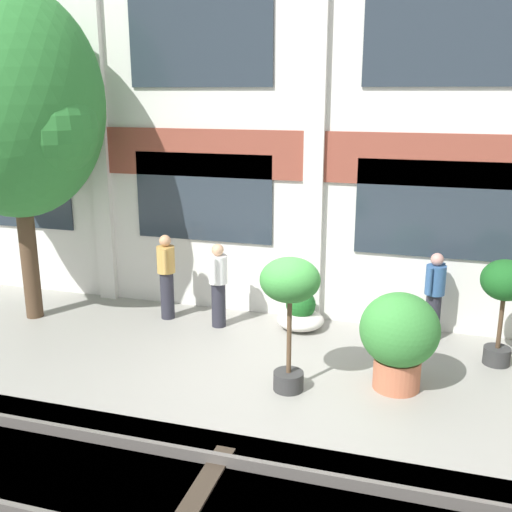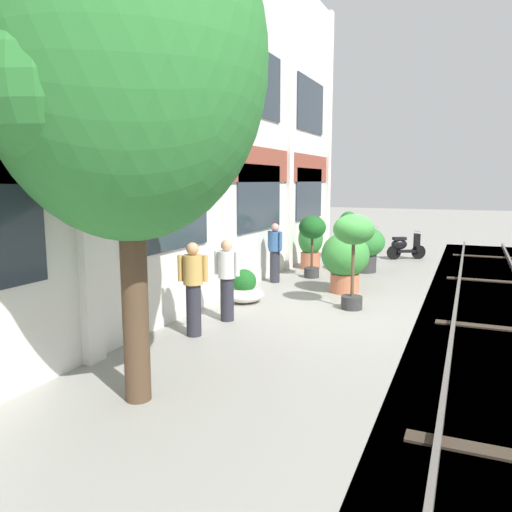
{
  "view_description": "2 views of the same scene",
  "coord_description": "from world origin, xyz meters",
  "px_view_note": "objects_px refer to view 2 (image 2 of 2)",
  "views": [
    {
      "loc": [
        2.11,
        -7.88,
        4.23
      ],
      "look_at": [
        -0.76,
        1.66,
        1.48
      ],
      "focal_mm": 42.0,
      "sensor_mm": 36.0,
      "label": 1
    },
    {
      "loc": [
        -9.96,
        -2.33,
        2.69
      ],
      "look_at": [
        -0.53,
        1.73,
        1.13
      ],
      "focal_mm": 35.0,
      "sensor_mm": 36.0,
      "label": 2
    }
  ],
  "objects_px": {
    "potted_plant_stone_basin": "(348,232)",
    "resident_watching_tracks": "(275,251)",
    "broadleaf_tree": "(126,69)",
    "scooter_near_curb": "(405,247)",
    "scooter_second_parked": "(366,241)",
    "potted_plant_ribbed_drum": "(365,246)",
    "potted_plant_wide_bowl": "(244,289)",
    "potted_plant_glazed_jar": "(345,259)",
    "potted_plant_tall_urn": "(354,238)",
    "resident_near_plants": "(193,286)",
    "resident_by_doorway": "(227,278)",
    "potted_plant_low_pan": "(312,233)",
    "potted_plant_fluted_column": "(311,243)"
  },
  "relations": [
    {
      "from": "potted_plant_stone_basin",
      "to": "resident_watching_tracks",
      "type": "xyz_separation_m",
      "value": [
        -4.79,
        0.87,
        -0.08
      ]
    },
    {
      "from": "broadleaf_tree",
      "to": "scooter_near_curb",
      "type": "height_order",
      "value": "broadleaf_tree"
    },
    {
      "from": "resident_watching_tracks",
      "to": "scooter_second_parked",
      "type": "bearing_deg",
      "value": 17.04
    },
    {
      "from": "potted_plant_stone_basin",
      "to": "potted_plant_ribbed_drum",
      "type": "distance_m",
      "value": 2.52
    },
    {
      "from": "potted_plant_wide_bowl",
      "to": "potted_plant_glazed_jar",
      "type": "distance_m",
      "value": 2.66
    },
    {
      "from": "potted_plant_tall_urn",
      "to": "resident_near_plants",
      "type": "bearing_deg",
      "value": 143.8
    },
    {
      "from": "potted_plant_glazed_jar",
      "to": "resident_by_doorway",
      "type": "bearing_deg",
      "value": 155.63
    },
    {
      "from": "broadleaf_tree",
      "to": "resident_by_doorway",
      "type": "distance_m",
      "value": 4.78
    },
    {
      "from": "resident_near_plants",
      "to": "broadleaf_tree",
      "type": "bearing_deg",
      "value": -4.82
    },
    {
      "from": "potted_plant_stone_basin",
      "to": "scooter_second_parked",
      "type": "xyz_separation_m",
      "value": [
        1.68,
        -0.3,
        -0.49
      ]
    },
    {
      "from": "potted_plant_low_pan",
      "to": "potted_plant_ribbed_drum",
      "type": "bearing_deg",
      "value": -38.61
    },
    {
      "from": "potted_plant_ribbed_drum",
      "to": "resident_near_plants",
      "type": "xyz_separation_m",
      "value": [
        -7.38,
        1.51,
        0.1
      ]
    },
    {
      "from": "potted_plant_fluted_column",
      "to": "scooter_near_curb",
      "type": "relative_size",
      "value": 1.19
    },
    {
      "from": "broadleaf_tree",
      "to": "potted_plant_stone_basin",
      "type": "xyz_separation_m",
      "value": [
        12.19,
        0.18,
        -3.01
      ]
    },
    {
      "from": "potted_plant_ribbed_drum",
      "to": "resident_watching_tracks",
      "type": "xyz_separation_m",
      "value": [
        -2.49,
        1.88,
        0.06
      ]
    },
    {
      "from": "resident_by_doorway",
      "to": "potted_plant_tall_urn",
      "type": "bearing_deg",
      "value": -47.77
    },
    {
      "from": "scooter_second_parked",
      "to": "resident_near_plants",
      "type": "xyz_separation_m",
      "value": [
        -11.35,
        0.79,
        0.45
      ]
    },
    {
      "from": "potted_plant_fluted_column",
      "to": "resident_watching_tracks",
      "type": "distance_m",
      "value": 2.41
    },
    {
      "from": "potted_plant_low_pan",
      "to": "resident_watching_tracks",
      "type": "distance_m",
      "value": 1.31
    },
    {
      "from": "scooter_near_curb",
      "to": "resident_by_doorway",
      "type": "bearing_deg",
      "value": -135.13
    },
    {
      "from": "potted_plant_wide_bowl",
      "to": "resident_near_plants",
      "type": "height_order",
      "value": "resident_near_plants"
    },
    {
      "from": "potted_plant_fluted_column",
      "to": "resident_watching_tracks",
      "type": "height_order",
      "value": "resident_watching_tracks"
    },
    {
      "from": "broadleaf_tree",
      "to": "potted_plant_low_pan",
      "type": "distance_m",
      "value": 8.85
    },
    {
      "from": "potted_plant_stone_basin",
      "to": "potted_plant_tall_urn",
      "type": "bearing_deg",
      "value": -166.35
    },
    {
      "from": "potted_plant_wide_bowl",
      "to": "potted_plant_fluted_column",
      "type": "bearing_deg",
      "value": -1.05
    },
    {
      "from": "potted_plant_ribbed_drum",
      "to": "scooter_second_parked",
      "type": "distance_m",
      "value": 4.05
    },
    {
      "from": "potted_plant_wide_bowl",
      "to": "potted_plant_glazed_jar",
      "type": "height_order",
      "value": "potted_plant_glazed_jar"
    },
    {
      "from": "potted_plant_low_pan",
      "to": "potted_plant_wide_bowl",
      "type": "bearing_deg",
      "value": 170.68
    },
    {
      "from": "potted_plant_glazed_jar",
      "to": "resident_watching_tracks",
      "type": "relative_size",
      "value": 0.92
    },
    {
      "from": "potted_plant_wide_bowl",
      "to": "resident_near_plants",
      "type": "bearing_deg",
      "value": -175.24
    },
    {
      "from": "broadleaf_tree",
      "to": "potted_plant_wide_bowl",
      "type": "distance_m",
      "value": 6.32
    },
    {
      "from": "potted_plant_tall_urn",
      "to": "resident_by_doorway",
      "type": "relative_size",
      "value": 1.27
    },
    {
      "from": "potted_plant_tall_urn",
      "to": "scooter_near_curb",
      "type": "relative_size",
      "value": 1.64
    },
    {
      "from": "potted_plant_fluted_column",
      "to": "resident_by_doorway",
      "type": "height_order",
      "value": "resident_by_doorway"
    },
    {
      "from": "potted_plant_tall_urn",
      "to": "potted_plant_stone_basin",
      "type": "xyz_separation_m",
      "value": [
        6.76,
        1.64,
        -0.59
      ]
    },
    {
      "from": "scooter_second_parked",
      "to": "potted_plant_tall_urn",
      "type": "bearing_deg",
      "value": -146.4
    },
    {
      "from": "scooter_second_parked",
      "to": "potted_plant_ribbed_drum",
      "type": "bearing_deg",
      "value": -145.19
    },
    {
      "from": "resident_by_doorway",
      "to": "potted_plant_wide_bowl",
      "type": "bearing_deg",
      "value": 12.36
    },
    {
      "from": "potted_plant_glazed_jar",
      "to": "resident_by_doorway",
      "type": "distance_m",
      "value": 3.66
    },
    {
      "from": "scooter_near_curb",
      "to": "resident_by_doorway",
      "type": "relative_size",
      "value": 0.77
    },
    {
      "from": "potted_plant_ribbed_drum",
      "to": "potted_plant_low_pan",
      "type": "bearing_deg",
      "value": 141.39
    },
    {
      "from": "potted_plant_ribbed_drum",
      "to": "scooter_near_curb",
      "type": "distance_m",
      "value": 3.07
    },
    {
      "from": "potted_plant_low_pan",
      "to": "potted_plant_fluted_column",
      "type": "bearing_deg",
      "value": 18.64
    },
    {
      "from": "potted_plant_wide_bowl",
      "to": "potted_plant_low_pan",
      "type": "bearing_deg",
      "value": -9.32
    },
    {
      "from": "potted_plant_tall_urn",
      "to": "potted_plant_ribbed_drum",
      "type": "height_order",
      "value": "potted_plant_tall_urn"
    },
    {
      "from": "potted_plant_low_pan",
      "to": "scooter_near_curb",
      "type": "height_order",
      "value": "potted_plant_low_pan"
    },
    {
      "from": "resident_watching_tracks",
      "to": "resident_near_plants",
      "type": "xyz_separation_m",
      "value": [
        -4.89,
        -0.38,
        0.04
      ]
    },
    {
      "from": "broadleaf_tree",
      "to": "resident_by_doorway",
      "type": "relative_size",
      "value": 3.85
    },
    {
      "from": "potted_plant_glazed_jar",
      "to": "potted_plant_stone_basin",
      "type": "relative_size",
      "value": 0.89
    },
    {
      "from": "potted_plant_fluted_column",
      "to": "potted_plant_wide_bowl",
      "type": "bearing_deg",
      "value": 178.95
    }
  ]
}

